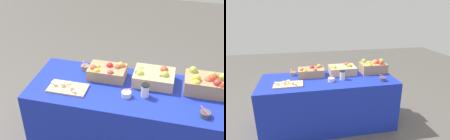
% 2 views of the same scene
% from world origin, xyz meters
% --- Properties ---
extents(table, '(1.90, 0.76, 0.74)m').
position_xyz_m(table, '(0.00, 0.00, 0.37)').
color(table, '#192DB7').
rests_on(table, ground_plane).
extents(apple_crate_left, '(0.39, 0.27, 0.21)m').
position_xyz_m(apple_crate_left, '(0.74, 0.14, 0.83)').
color(apple_crate_left, tan).
rests_on(apple_crate_left, table).
extents(apple_crate_middle, '(0.39, 0.30, 0.16)m').
position_xyz_m(apple_crate_middle, '(0.24, 0.17, 0.81)').
color(apple_crate_middle, tan).
rests_on(apple_crate_middle, table).
extents(apple_crate_right, '(0.37, 0.24, 0.16)m').
position_xyz_m(apple_crate_right, '(-0.22, 0.16, 0.81)').
color(apple_crate_right, tan).
rests_on(apple_crate_right, table).
extents(cutting_board_front, '(0.38, 0.21, 0.06)m').
position_xyz_m(cutting_board_front, '(-0.55, -0.14, 0.75)').
color(cutting_board_front, '#D1B284').
rests_on(cutting_board_front, table).
extents(sample_bowl_near, '(0.10, 0.09, 0.10)m').
position_xyz_m(sample_bowl_near, '(0.03, -0.11, 0.77)').
color(sample_bowl_near, silver).
rests_on(sample_bowl_near, table).
extents(sample_bowl_mid, '(0.10, 0.10, 0.10)m').
position_xyz_m(sample_bowl_mid, '(0.73, -0.23, 0.76)').
color(sample_bowl_mid, '#4C4C51').
rests_on(sample_bowl_mid, table).
extents(sample_bowl_far, '(0.09, 0.09, 0.10)m').
position_xyz_m(sample_bowl_far, '(-0.50, 0.24, 0.77)').
color(sample_bowl_far, gray).
rests_on(sample_bowl_far, table).
extents(coffee_cup, '(0.08, 0.08, 0.13)m').
position_xyz_m(coffee_cup, '(0.19, -0.07, 0.81)').
color(coffee_cup, silver).
rests_on(coffee_cup, table).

